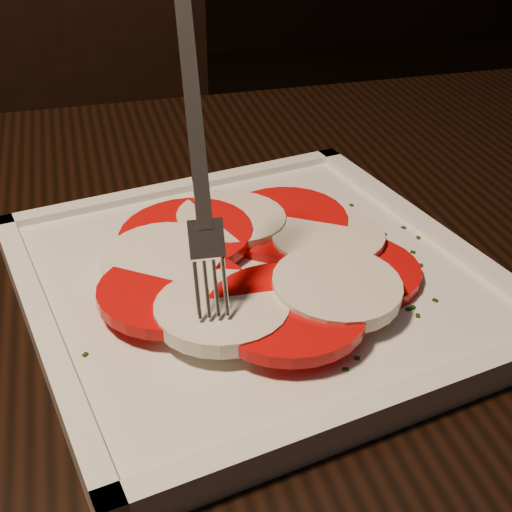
# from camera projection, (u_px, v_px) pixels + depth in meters

# --- Properties ---
(table) EXTENTS (1.22, 0.83, 0.75)m
(table) POSITION_uv_depth(u_px,v_px,m) (163.00, 397.00, 0.56)
(table) COLOR black
(table) RESTS_ON ground
(chair) EXTENTS (0.42, 0.42, 0.93)m
(chair) POSITION_uv_depth(u_px,v_px,m) (110.00, 130.00, 1.34)
(chair) COLOR black
(chair) RESTS_ON ground
(plate) EXTENTS (0.36, 0.36, 0.01)m
(plate) POSITION_uv_depth(u_px,v_px,m) (256.00, 283.00, 0.50)
(plate) COLOR white
(plate) RESTS_ON table
(caprese_salad) EXTENTS (0.26, 0.25, 0.03)m
(caprese_salad) POSITION_uv_depth(u_px,v_px,m) (256.00, 262.00, 0.49)
(caprese_salad) COLOR red
(caprese_salad) RESTS_ON plate
(fork) EXTENTS (0.05, 0.10, 0.17)m
(fork) POSITION_uv_depth(u_px,v_px,m) (195.00, 147.00, 0.43)
(fork) COLOR white
(fork) RESTS_ON caprese_salad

